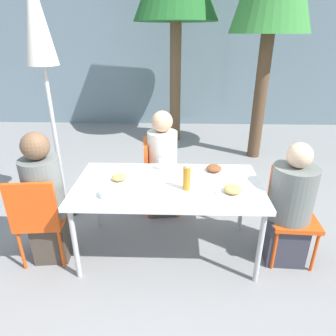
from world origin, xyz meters
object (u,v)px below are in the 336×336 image
at_px(chair_far, 155,172).
at_px(salad_bowl, 111,193).
at_px(chair_left, 39,215).
at_px(person_far, 163,167).
at_px(bottle, 187,178).
at_px(person_left, 46,202).
at_px(closed_umbrella, 39,39).
at_px(chair_right, 292,207).
at_px(person_right, 289,209).
at_px(drinking_cup, 162,165).

bearing_deg(chair_far, salad_bowl, -23.62).
xyz_separation_m(chair_left, person_far, (1.02, 0.87, 0.08)).
bearing_deg(bottle, person_left, -179.67).
bearing_deg(salad_bowl, closed_umbrella, 130.19).
bearing_deg(chair_right, salad_bowl, 12.21).
bearing_deg(person_right, drinking_cup, -14.01).
relative_size(person_left, drinking_cup, 11.71).
bearing_deg(person_left, salad_bowl, -17.53).
relative_size(chair_right, closed_umbrella, 0.34).
distance_m(person_left, chair_far, 1.22).
relative_size(bottle, salad_bowl, 1.26).
distance_m(person_right, bottle, 0.96).
xyz_separation_m(person_left, salad_bowl, (0.61, -0.13, 0.17)).
height_order(person_far, salad_bowl, person_far).
xyz_separation_m(chair_left, salad_bowl, (0.65, -0.04, 0.26)).
bearing_deg(chair_left, bottle, -1.38).
height_order(bottle, salad_bowl, bottle).
bearing_deg(drinking_cup, person_left, -158.62).
relative_size(chair_left, closed_umbrella, 0.34).
xyz_separation_m(person_right, closed_umbrella, (-2.29, 0.74, 1.35)).
bearing_deg(chair_far, person_left, -54.26).
distance_m(person_far, closed_umbrella, 1.73).
distance_m(person_far, salad_bowl, 1.00).
distance_m(chair_left, person_right, 2.18).
distance_m(chair_left, chair_right, 2.23).
xyz_separation_m(drinking_cup, salad_bowl, (-0.39, -0.52, -0.02)).
height_order(chair_left, person_far, person_far).
bearing_deg(person_left, drinking_cup, 15.85).
height_order(chair_left, drinking_cup, chair_left).
bearing_deg(chair_far, person_right, 50.84).
distance_m(chair_left, salad_bowl, 0.70).
height_order(drinking_cup, salad_bowl, drinking_cup).
relative_size(person_right, bottle, 5.08).
height_order(person_left, salad_bowl, person_left).
height_order(person_left, chair_far, person_left).
bearing_deg(closed_umbrella, person_right, -17.87).
height_order(chair_right, closed_umbrella, closed_umbrella).
height_order(chair_left, chair_right, same).
bearing_deg(person_left, person_far, 33.08).
relative_size(chair_left, person_far, 0.71).
bearing_deg(person_left, bottle, -5.21).
bearing_deg(person_right, chair_left, 6.52).
distance_m(chair_left, drinking_cup, 1.18).
bearing_deg(person_left, chair_far, 37.07).
bearing_deg(drinking_cup, chair_left, -155.44).
relative_size(person_left, chair_right, 1.42).
xyz_separation_m(chair_right, person_right, (-0.05, -0.08, 0.03)).
height_order(chair_far, drinking_cup, chair_far).
height_order(chair_far, closed_umbrella, closed_umbrella).
xyz_separation_m(person_right, salad_bowl, (-1.52, -0.18, 0.23)).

